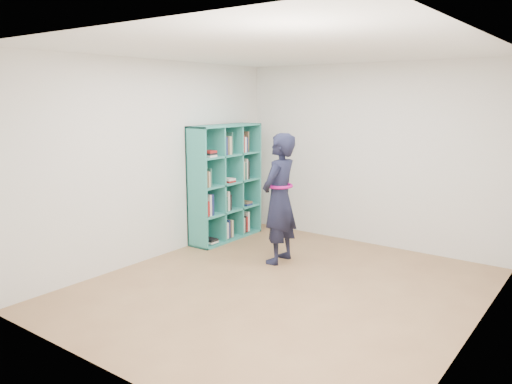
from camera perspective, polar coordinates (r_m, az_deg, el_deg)
The scene contains 9 objects.
floor at distance 5.73m, azimuth 2.91°, elevation -10.95°, with size 4.50×4.50×0.00m, color #89603E.
ceiling at distance 5.35m, azimuth 3.19°, elevation 15.90°, with size 4.50×4.50×0.00m, color white.
wall_left at distance 6.69m, azimuth -11.43°, elevation 3.52°, with size 0.02×4.50×2.60m, color silver.
wall_right at distance 4.62m, azimuth 24.23°, elevation -0.44°, with size 0.02×4.50×2.60m, color silver.
wall_back at distance 7.36m, azimuth 12.77°, elevation 4.11°, with size 4.00×0.02×2.60m, color silver.
wall_front at distance 3.75m, azimuth -16.26°, elevation -2.32°, with size 4.00×0.02×2.60m, color silver.
bookshelf at distance 7.49m, azimuth -3.64°, elevation 0.96°, with size 0.38×1.29×1.73m.
person at distance 6.40m, azimuth 2.68°, elevation -0.76°, with size 0.45×0.65×1.68m.
smartphone at distance 6.53m, azimuth 2.00°, elevation 0.46°, with size 0.03×0.10×0.14m.
Camera 1 is at (2.93, -4.45, 2.12)m, focal length 35.00 mm.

